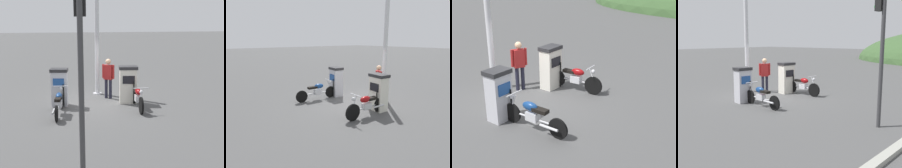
# 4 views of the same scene
# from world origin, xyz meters

# --- Properties ---
(ground_plane) EXTENTS (120.00, 120.00, 0.00)m
(ground_plane) POSITION_xyz_m (0.00, 0.00, 0.00)
(ground_plane) COLOR #4C4C4C
(fuel_pump_near) EXTENTS (0.61, 0.72, 1.49)m
(fuel_pump_near) POSITION_xyz_m (-0.11, -1.37, 0.76)
(fuel_pump_near) COLOR silver
(fuel_pump_near) RESTS_ON ground
(fuel_pump_far) EXTENTS (0.62, 0.81, 1.51)m
(fuel_pump_far) POSITION_xyz_m (-0.11, 1.37, 0.77)
(fuel_pump_far) COLOR silver
(fuel_pump_far) RESTS_ON ground
(motorcycle_near_pump) EXTENTS (2.10, 0.58, 0.92)m
(motorcycle_near_pump) POSITION_xyz_m (1.02, -1.40, 0.45)
(motorcycle_near_pump) COLOR black
(motorcycle_near_pump) RESTS_ON ground
(motorcycle_far_pump) EXTENTS (2.06, 0.56, 0.95)m
(motorcycle_far_pump) POSITION_xyz_m (0.77, 1.56, 0.45)
(motorcycle_far_pump) COLOR black
(motorcycle_far_pump) RESTS_ON ground
(attendant_person) EXTENTS (0.40, 0.52, 1.72)m
(attendant_person) POSITION_xyz_m (-0.94, 0.68, 0.99)
(attendant_person) COLOR #1E1E2D
(attendant_person) RESTS_ON ground
(canopy_support_pole) EXTENTS (0.40, 0.40, 4.71)m
(canopy_support_pole) POSITION_xyz_m (-1.81, 0.30, 2.28)
(canopy_support_pole) COLOR silver
(canopy_support_pole) RESTS_ON ground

